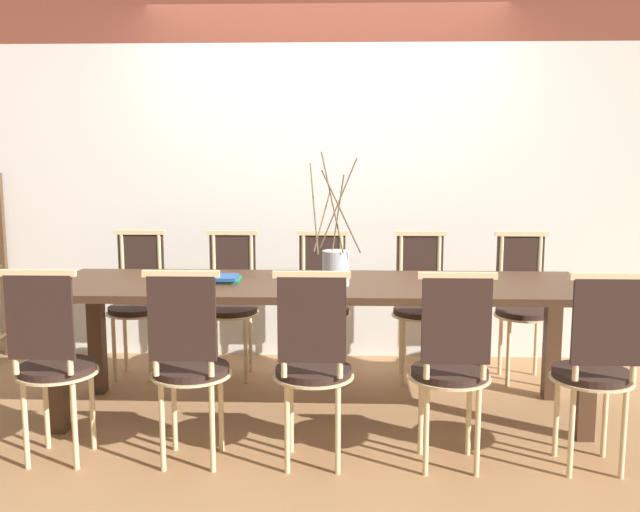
{
  "coord_description": "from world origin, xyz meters",
  "views": [
    {
      "loc": [
        0.14,
        -3.91,
        1.5
      ],
      "look_at": [
        0.0,
        0.0,
        0.92
      ],
      "focal_mm": 40.0,
      "sensor_mm": 36.0,
      "label": 1
    }
  ],
  "objects_px": {
    "book_stack": "(218,279)",
    "dining_table": "(320,299)",
    "vase_centerpiece": "(336,266)",
    "chair_far_center": "(322,299)",
    "chair_near_center": "(313,361)"
  },
  "relations": [
    {
      "from": "dining_table",
      "to": "chair_far_center",
      "type": "height_order",
      "value": "chair_far_center"
    },
    {
      "from": "vase_centerpiece",
      "to": "book_stack",
      "type": "relative_size",
      "value": 2.84
    },
    {
      "from": "chair_near_center",
      "to": "book_stack",
      "type": "bearing_deg",
      "value": 128.9
    },
    {
      "from": "chair_near_center",
      "to": "book_stack",
      "type": "relative_size",
      "value": 3.78
    },
    {
      "from": "chair_far_center",
      "to": "vase_centerpiece",
      "type": "bearing_deg",
      "value": 97.56
    },
    {
      "from": "chair_near_center",
      "to": "book_stack",
      "type": "distance_m",
      "value": 0.94
    },
    {
      "from": "dining_table",
      "to": "book_stack",
      "type": "height_order",
      "value": "book_stack"
    },
    {
      "from": "book_stack",
      "to": "chair_near_center",
      "type": "bearing_deg",
      "value": -51.1
    },
    {
      "from": "chair_far_center",
      "to": "book_stack",
      "type": "height_order",
      "value": "chair_far_center"
    },
    {
      "from": "vase_centerpiece",
      "to": "book_stack",
      "type": "height_order",
      "value": "vase_centerpiece"
    },
    {
      "from": "book_stack",
      "to": "dining_table",
      "type": "bearing_deg",
      "value": -1.15
    },
    {
      "from": "dining_table",
      "to": "book_stack",
      "type": "relative_size",
      "value": 11.71
    },
    {
      "from": "chair_near_center",
      "to": "chair_far_center",
      "type": "distance_m",
      "value": 1.39
    },
    {
      "from": "dining_table",
      "to": "chair_near_center",
      "type": "relative_size",
      "value": 3.1
    },
    {
      "from": "chair_far_center",
      "to": "book_stack",
      "type": "xyz_separation_m",
      "value": [
        -0.56,
        -0.68,
        0.26
      ]
    }
  ]
}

